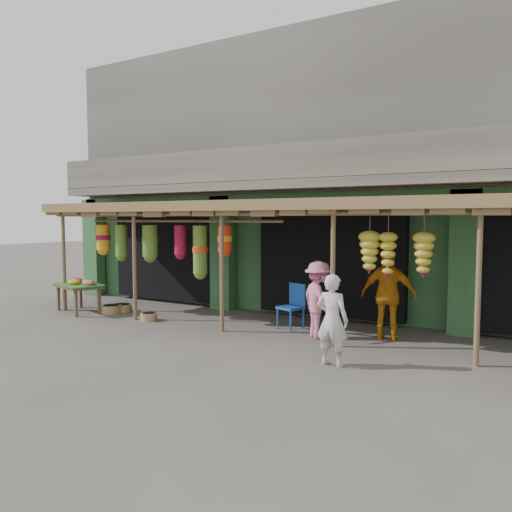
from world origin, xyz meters
The scene contains 11 objects.
ground centered at (0.00, 0.00, 0.00)m, with size 80.00×80.00×0.00m, color #514C47.
building centered at (0.00, 4.87, 3.37)m, with size 16.40×6.80×7.00m.
awning centered at (-0.16, 0.80, 2.57)m, with size 14.00×2.70×2.79m.
flower_table centered at (-5.93, -0.21, 0.69)m, with size 1.63×1.25×0.86m.
blue_chair centered at (-0.32, 0.85, 0.55)m, with size 0.59×0.60×0.98m.
basket_left centered at (-5.09, 0.08, 0.10)m, with size 0.49×0.49×0.21m, color #9A7B46.
basket_mid centered at (-5.03, 0.38, 0.10)m, with size 0.50×0.50×0.19m, color olive.
basket_right centered at (-3.64, -0.13, 0.09)m, with size 0.39×0.39×0.18m, color olive.
person_front centered at (1.45, -1.36, 0.76)m, with size 0.55×0.36×1.51m, color beige.
person_vendor centered at (1.77, 0.83, 0.91)m, with size 1.06×0.44×1.82m, color orange.
person_shopper centered at (0.50, 0.30, 0.78)m, with size 1.01×0.58×1.56m, color pink.
Camera 1 is at (4.43, -8.91, 2.40)m, focal length 35.00 mm.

